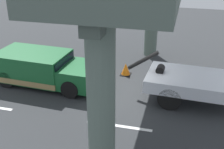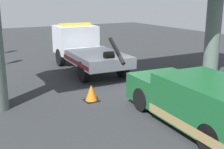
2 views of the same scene
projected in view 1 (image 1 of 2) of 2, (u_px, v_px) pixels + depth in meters
name	position (u px, v px, depth m)	size (l,w,h in m)	color
ground_plane	(132.00, 94.00, 13.81)	(60.00, 40.00, 0.10)	#2D3033
lane_stripe_mid	(119.00, 126.00, 11.39)	(2.60, 0.16, 0.01)	silver
towed_van_green	(44.00, 69.00, 14.48)	(5.31, 2.46, 1.58)	#195B2D
traffic_cone_orange	(126.00, 69.00, 15.58)	(0.54, 0.54, 0.65)	orange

